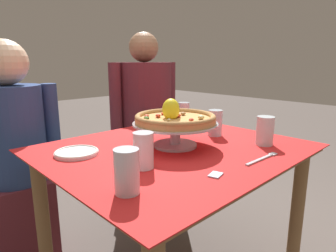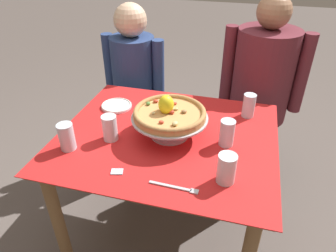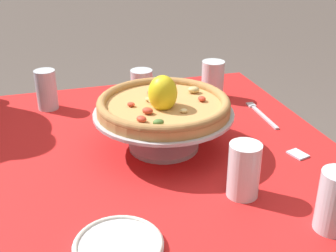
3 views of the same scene
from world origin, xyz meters
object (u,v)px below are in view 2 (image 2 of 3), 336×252
(pizza, at_px, (169,112))
(diner_left, at_px, (135,92))
(water_glass_front_right, at_px, (226,170))
(sugar_packet, at_px, (117,172))
(side_plate, at_px, (116,106))
(water_glass_back_right, at_px, (249,107))
(dinner_fork, at_px, (176,188))
(diner_right, at_px, (259,94))
(water_glass_side_right, at_px, (227,135))
(pizza_stand, at_px, (170,122))
(water_glass_front_left, at_px, (67,138))
(water_glass_side_left, at_px, (110,129))

(pizza, relative_size, diner_left, 0.29)
(pizza, xyz_separation_m, diner_left, (-0.45, 0.70, -0.28))
(water_glass_front_right, xyz_separation_m, sugar_packet, (-0.44, -0.07, -0.05))
(pizza, xyz_separation_m, water_glass_front_right, (0.30, -0.26, -0.07))
(side_plate, relative_size, diner_left, 0.15)
(side_plate, height_order, sugar_packet, side_plate)
(water_glass_back_right, height_order, sugar_packet, water_glass_back_right)
(dinner_fork, height_order, diner_right, diner_right)
(water_glass_side_right, bearing_deg, dinner_fork, -114.33)
(pizza_stand, height_order, water_glass_front_right, water_glass_front_right)
(pizza_stand, relative_size, pizza, 1.06)
(side_plate, height_order, dinner_fork, side_plate)
(water_glass_front_right, xyz_separation_m, water_glass_side_right, (-0.03, 0.25, -0.00))
(water_glass_side_right, bearing_deg, water_glass_front_left, -162.67)
(pizza, height_order, diner_right, diner_right)
(pizza_stand, height_order, water_glass_back_right, water_glass_back_right)
(sugar_packet, bearing_deg, pizza, 66.75)
(water_glass_front_right, xyz_separation_m, water_glass_side_left, (-0.57, 0.15, -0.00))
(pizza_stand, distance_m, pizza, 0.06)
(side_plate, bearing_deg, dinner_fork, -48.16)
(pizza_stand, distance_m, diner_right, 0.86)
(pizza_stand, xyz_separation_m, water_glass_front_left, (-0.42, -0.23, -0.02))
(water_glass_side_right, xyz_separation_m, side_plate, (-0.64, 0.20, -0.05))
(water_glass_front_left, distance_m, sugar_packet, 0.30)
(water_glass_back_right, relative_size, side_plate, 0.74)
(water_glass_front_left, distance_m, side_plate, 0.43)
(pizza_stand, bearing_deg, pizza, 159.59)
(dinner_fork, relative_size, sugar_packet, 4.04)
(sugar_packet, relative_size, diner_right, 0.04)
(water_glass_back_right, distance_m, sugar_packet, 0.79)
(pizza_stand, distance_m, side_plate, 0.42)
(water_glass_side_left, height_order, diner_right, diner_right)
(dinner_fork, bearing_deg, water_glass_side_right, 65.67)
(water_glass_side_left, distance_m, side_plate, 0.32)
(water_glass_front_right, xyz_separation_m, diner_left, (-0.75, 0.96, -0.21))
(side_plate, xyz_separation_m, diner_right, (0.79, 0.54, -0.09))
(water_glass_side_right, height_order, water_glass_front_left, same)
(water_glass_side_right, distance_m, diner_left, 1.04)
(side_plate, height_order, diner_right, diner_right)
(dinner_fork, bearing_deg, pizza_stand, 109.12)
(water_glass_front_right, distance_m, water_glass_front_left, 0.73)
(water_glass_side_left, distance_m, diner_left, 0.85)
(pizza_stand, relative_size, diner_right, 0.29)
(pizza_stand, height_order, diner_left, diner_left)
(diner_left, bearing_deg, side_plate, -80.32)
(diner_right, bearing_deg, water_glass_front_right, -97.32)
(pizza_stand, distance_m, water_glass_side_right, 0.28)
(side_plate, relative_size, dinner_fork, 0.85)
(pizza_stand, height_order, side_plate, pizza_stand)
(water_glass_front_right, relative_size, water_glass_front_left, 0.99)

